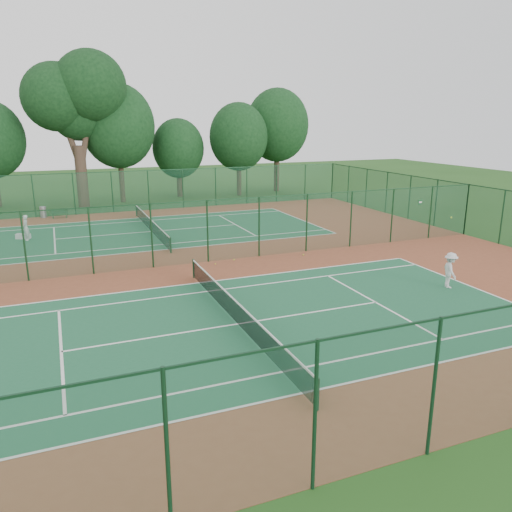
{
  "coord_description": "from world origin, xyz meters",
  "views": [
    {
      "loc": [
        -6.06,
        -25.93,
        7.66
      ],
      "look_at": [
        2.27,
        -5.32,
        1.6
      ],
      "focal_mm": 35.0,
      "sensor_mm": 36.0,
      "label": 1
    }
  ],
  "objects_px": {
    "trash_bin": "(43,212)",
    "kit_bag": "(23,236)",
    "big_tree": "(76,97)",
    "player_far": "(26,228)",
    "bench": "(59,213)",
    "player_near": "(450,270)"
  },
  "relations": [
    {
      "from": "big_tree",
      "to": "kit_bag",
      "type": "bearing_deg",
      "value": -111.22
    },
    {
      "from": "player_near",
      "to": "player_far",
      "type": "bearing_deg",
      "value": 67.32
    },
    {
      "from": "trash_bin",
      "to": "kit_bag",
      "type": "distance_m",
      "value": 7.77
    },
    {
      "from": "bench",
      "to": "kit_bag",
      "type": "bearing_deg",
      "value": -105.68
    },
    {
      "from": "trash_bin",
      "to": "big_tree",
      "type": "distance_m",
      "value": 10.84
    },
    {
      "from": "player_far",
      "to": "big_tree",
      "type": "distance_m",
      "value": 16.11
    },
    {
      "from": "bench",
      "to": "trash_bin",
      "type": "bearing_deg",
      "value": 153.22
    },
    {
      "from": "player_near",
      "to": "bench",
      "type": "relative_size",
      "value": 1.3
    },
    {
      "from": "big_tree",
      "to": "bench",
      "type": "bearing_deg",
      "value": -113.78
    },
    {
      "from": "player_near",
      "to": "kit_bag",
      "type": "bearing_deg",
      "value": 66.85
    },
    {
      "from": "player_far",
      "to": "kit_bag",
      "type": "height_order",
      "value": "player_far"
    },
    {
      "from": "player_near",
      "to": "kit_bag",
      "type": "xyz_separation_m",
      "value": [
        -19.11,
        18.53,
        -0.69
      ]
    },
    {
      "from": "bench",
      "to": "big_tree",
      "type": "height_order",
      "value": "big_tree"
    },
    {
      "from": "trash_bin",
      "to": "kit_bag",
      "type": "relative_size",
      "value": 0.98
    },
    {
      "from": "trash_bin",
      "to": "player_far",
      "type": "bearing_deg",
      "value": -96.63
    },
    {
      "from": "player_near",
      "to": "kit_bag",
      "type": "relative_size",
      "value": 1.85
    },
    {
      "from": "trash_bin",
      "to": "big_tree",
      "type": "bearing_deg",
      "value": 52.0
    },
    {
      "from": "bench",
      "to": "player_far",
      "type": "bearing_deg",
      "value": -102.65
    },
    {
      "from": "player_far",
      "to": "bench",
      "type": "height_order",
      "value": "player_far"
    },
    {
      "from": "player_far",
      "to": "trash_bin",
      "type": "height_order",
      "value": "player_far"
    },
    {
      "from": "player_far",
      "to": "trash_bin",
      "type": "xyz_separation_m",
      "value": [
        0.95,
        8.21,
        -0.4
      ]
    },
    {
      "from": "player_far",
      "to": "big_tree",
      "type": "bearing_deg",
      "value": 150.81
    }
  ]
}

